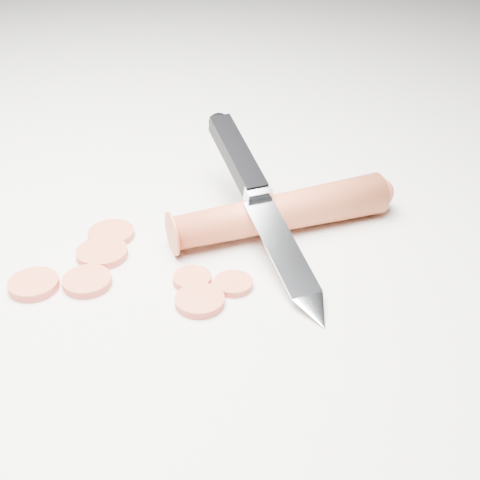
# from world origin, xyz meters

# --- Properties ---
(ground) EXTENTS (2.40, 2.40, 0.00)m
(ground) POSITION_xyz_m (0.00, 0.00, 0.00)
(ground) COLOR silver
(ground) RESTS_ON ground
(carrot) EXTENTS (0.17, 0.14, 0.03)m
(carrot) POSITION_xyz_m (0.09, 0.04, 0.02)
(carrot) COLOR #BD4825
(carrot) RESTS_ON ground
(carrot_slice_0) EXTENTS (0.04, 0.04, 0.01)m
(carrot_slice_0) POSITION_xyz_m (-0.04, -0.01, 0.00)
(carrot_slice_0) COLOR #CC5231
(carrot_slice_0) RESTS_ON ground
(carrot_slice_1) EXTENTS (0.04, 0.04, 0.01)m
(carrot_slice_1) POSITION_xyz_m (-0.07, -0.09, 0.00)
(carrot_slice_1) COLOR #CC5231
(carrot_slice_1) RESTS_ON ground
(carrot_slice_2) EXTENTS (0.04, 0.04, 0.01)m
(carrot_slice_2) POSITION_xyz_m (-0.03, -0.07, 0.00)
(carrot_slice_2) COLOR #CC5231
(carrot_slice_2) RESTS_ON ground
(carrot_slice_3) EXTENTS (0.03, 0.03, 0.01)m
(carrot_slice_3) POSITION_xyz_m (0.07, -0.04, 0.00)
(carrot_slice_3) COLOR #CC5231
(carrot_slice_3) RESTS_ON ground
(carrot_slice_4) EXTENTS (0.04, 0.04, 0.01)m
(carrot_slice_4) POSITION_xyz_m (0.06, -0.07, 0.00)
(carrot_slice_4) COLOR #CC5231
(carrot_slice_4) RESTS_ON ground
(carrot_slice_5) EXTENTS (0.04, 0.04, 0.01)m
(carrot_slice_5) POSITION_xyz_m (-0.04, -0.03, 0.00)
(carrot_slice_5) COLOR #CC5231
(carrot_slice_5) RESTS_ON ground
(carrot_slice_6) EXTENTS (0.03, 0.03, 0.01)m
(carrot_slice_6) POSITION_xyz_m (0.04, -0.05, 0.00)
(carrot_slice_6) COLOR #CC5231
(carrot_slice_6) RESTS_ON ground
(kitchen_knife) EXTENTS (0.17, 0.20, 0.07)m
(kitchen_knife) POSITION_xyz_m (0.08, 0.02, 0.04)
(kitchen_knife) COLOR silver
(kitchen_knife) RESTS_ON ground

